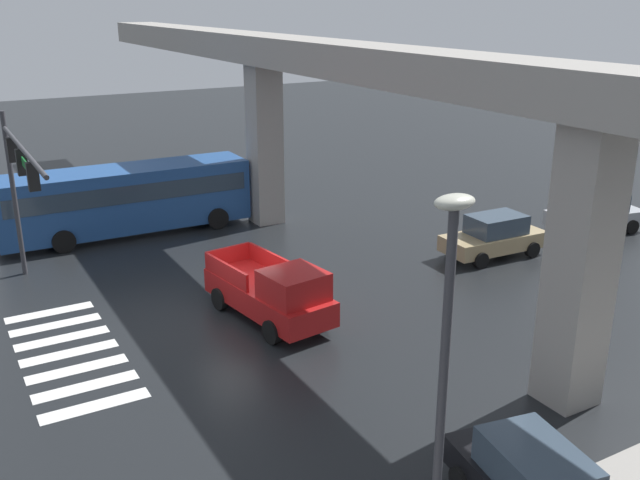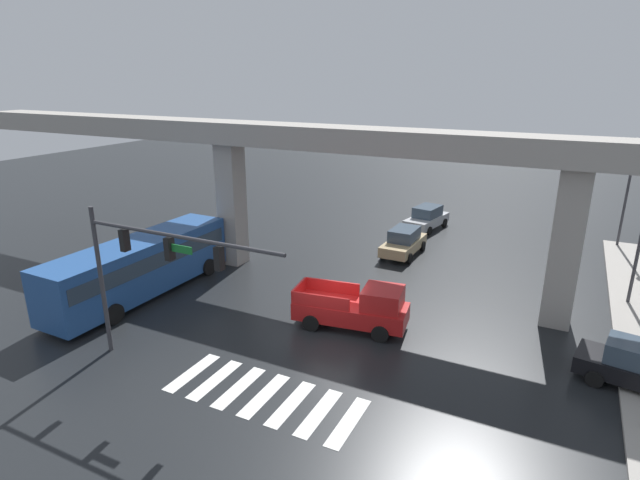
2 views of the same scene
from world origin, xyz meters
The scene contains 9 objects.
ground_plane centered at (0.00, 0.00, 0.00)m, with size 120.00×120.00×0.00m, color black.
crosswalk_stripes centered at (0.00, -5.37, 0.01)m, with size 7.15×2.80×0.01m.
elevated_overpass centered at (0.00, 5.41, 7.33)m, with size 57.89×2.27×8.50m.
pickup_truck centered at (0.99, 0.88, 0.99)m, with size 5.31×2.60×2.08m.
city_bus centered at (-10.43, -0.73, 1.72)m, with size 2.92×10.84×2.99m.
sedan_silver centered at (-0.37, 17.67, 0.85)m, with size 2.54×4.55×1.72m.
sedan_tan centered at (-0.17, 11.41, 0.85)m, with size 2.08×4.36×1.72m.
traffic_signal_mast centered at (-4.84, -5.53, 4.56)m, with size 8.69×0.32×6.20m.
street_lamp_near_corner centered at (12.24, -1.50, 4.56)m, with size 0.44×0.70×7.24m.
Camera 1 is at (19.96, -8.17, 9.94)m, focal length 39.70 mm.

